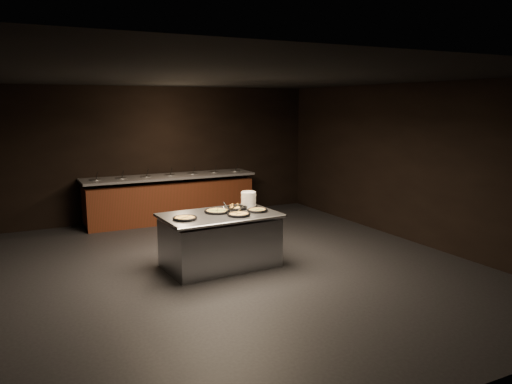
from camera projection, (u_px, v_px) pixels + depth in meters
room at (239, 176)px, 7.54m from camera, size 7.02×8.02×2.92m
salad_bar at (171, 201)px, 10.84m from camera, size 3.70×0.83×1.18m
serving_counter at (220, 241)px, 7.79m from camera, size 1.82×1.22×0.84m
plate_stack at (249, 199)px, 8.25m from camera, size 0.25×0.25×0.24m
pan_veggie_whole at (185, 218)px, 7.35m from camera, size 0.36×0.36×0.04m
pan_cheese_whole at (217, 211)px, 7.83m from camera, size 0.41×0.41×0.04m
pan_cheese_slices_a at (237, 208)px, 8.09m from camera, size 0.34×0.34×0.04m
pan_cheese_slices_b at (239, 214)px, 7.60m from camera, size 0.36×0.36×0.04m
pan_veggie_slices at (257, 210)px, 7.90m from camera, size 0.33×0.33×0.04m
server_left at (225, 208)px, 7.84m from camera, size 0.09×0.30×0.14m
server_right at (235, 210)px, 7.66m from camera, size 0.30×0.20×0.16m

